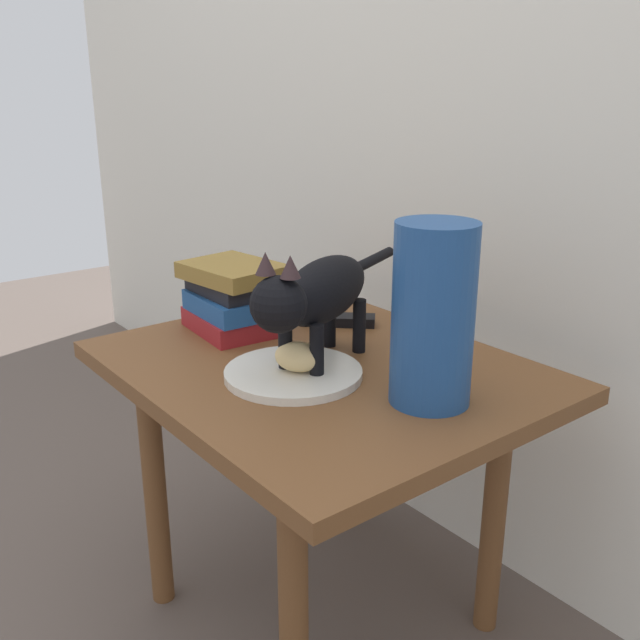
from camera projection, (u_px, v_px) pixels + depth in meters
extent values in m
plane|color=brown|center=(320.00, 610.00, 1.42)|extent=(6.00, 6.00, 0.00)
cube|color=silver|center=(499.00, 30.00, 1.33)|extent=(4.00, 0.04, 2.20)
cube|color=brown|center=(320.00, 371.00, 1.26)|extent=(0.75, 0.61, 0.03)
cylinder|color=brown|center=(155.00, 490.00, 1.38)|extent=(0.04, 0.04, 0.50)
cylinder|color=brown|center=(294.00, 624.00, 1.04)|extent=(0.04, 0.04, 0.50)
cylinder|color=brown|center=(337.00, 424.00, 1.65)|extent=(0.04, 0.04, 0.50)
cylinder|color=brown|center=(494.00, 513.00, 1.31)|extent=(0.04, 0.04, 0.50)
cylinder|color=silver|center=(293.00, 373.00, 1.19)|extent=(0.23, 0.23, 0.01)
ellipsoid|color=#E0BC7A|center=(298.00, 357.00, 1.18)|extent=(0.10, 0.09, 0.05)
cylinder|color=black|center=(317.00, 353.00, 1.16)|extent=(0.02, 0.02, 0.10)
cylinder|color=black|center=(285.00, 347.00, 1.19)|extent=(0.02, 0.02, 0.10)
cylinder|color=black|center=(359.00, 326.00, 1.29)|extent=(0.02, 0.02, 0.10)
cylinder|color=black|center=(330.00, 321.00, 1.32)|extent=(0.02, 0.02, 0.10)
ellipsoid|color=black|center=(325.00, 290.00, 1.22)|extent=(0.19, 0.27, 0.11)
sphere|color=black|center=(279.00, 304.00, 1.09)|extent=(0.09, 0.09, 0.09)
cone|color=#332224|center=(290.00, 266.00, 1.06)|extent=(0.03, 0.03, 0.03)
cone|color=#332224|center=(265.00, 263.00, 1.08)|extent=(0.03, 0.03, 0.03)
cylinder|color=black|center=(373.00, 260.00, 1.38)|extent=(0.08, 0.15, 0.02)
cube|color=maroon|center=(234.00, 321.00, 1.42)|extent=(0.20, 0.16, 0.04)
cube|color=#1E4C8C|center=(236.00, 303.00, 1.40)|extent=(0.19, 0.16, 0.04)
cube|color=black|center=(239.00, 285.00, 1.40)|extent=(0.18, 0.15, 0.03)
cube|color=olive|center=(233.00, 271.00, 1.38)|extent=(0.20, 0.17, 0.03)
cylinder|color=navy|center=(433.00, 315.00, 1.06)|extent=(0.13, 0.13, 0.28)
cube|color=black|center=(338.00, 320.00, 1.45)|extent=(0.14, 0.14, 0.02)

